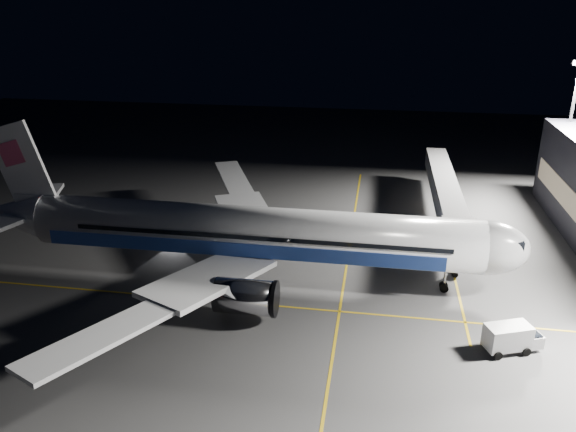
% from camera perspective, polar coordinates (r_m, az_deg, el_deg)
% --- Properties ---
extents(ground, '(200.00, 200.00, 0.00)m').
position_cam_1_polar(ground, '(62.87, -3.47, -6.08)').
color(ground, '#4C4C4F').
rests_on(ground, ground).
extents(guide_line_main, '(0.25, 80.00, 0.01)m').
position_cam_1_polar(guide_line_main, '(61.60, 5.70, -6.77)').
color(guide_line_main, gold).
rests_on(guide_line_main, ground).
extents(guide_line_cross, '(70.00, 0.25, 0.01)m').
position_cam_1_polar(guide_line_cross, '(57.77, -4.79, -8.79)').
color(guide_line_cross, gold).
rests_on(guide_line_cross, ground).
extents(guide_line_side, '(0.25, 40.00, 0.01)m').
position_cam_1_polar(guide_line_side, '(71.10, 16.00, -3.51)').
color(guide_line_side, gold).
rests_on(guide_line_side, ground).
extents(airliner, '(61.48, 54.22, 16.64)m').
position_cam_1_polar(airliner, '(60.88, -4.57, -1.69)').
color(airliner, silver).
rests_on(airliner, ground).
extents(jet_bridge, '(3.60, 34.40, 6.30)m').
position_cam_1_polar(jet_bridge, '(76.87, 15.77, 2.11)').
color(jet_bridge, '#B2B2B7').
rests_on(jet_bridge, ground).
extents(floodlight_mast_north, '(2.40, 0.68, 20.70)m').
position_cam_1_polar(floodlight_mast_north, '(91.91, 26.78, 8.78)').
color(floodlight_mast_north, '#59595E').
rests_on(floodlight_mast_north, ground).
extents(service_truck, '(5.38, 3.68, 2.57)m').
position_cam_1_polar(service_truck, '(53.63, 21.83, -11.35)').
color(service_truck, silver).
rests_on(service_truck, ground).
extents(baggage_tug, '(2.46, 2.16, 1.53)m').
position_cam_1_polar(baggage_tug, '(72.88, -11.48, -1.85)').
color(baggage_tug, black).
rests_on(baggage_tug, ground).
extents(safety_cone_a, '(0.38, 0.38, 0.58)m').
position_cam_1_polar(safety_cone_a, '(67.24, -0.26, -3.83)').
color(safety_cone_a, '#DC5709').
rests_on(safety_cone_a, ground).
extents(safety_cone_b, '(0.36, 0.36, 0.54)m').
position_cam_1_polar(safety_cone_b, '(66.50, -3.42, -4.20)').
color(safety_cone_b, '#DC5709').
rests_on(safety_cone_b, ground).
extents(safety_cone_c, '(0.38, 0.38, 0.57)m').
position_cam_1_polar(safety_cone_c, '(75.03, -0.54, -1.04)').
color(safety_cone_c, '#DC5709').
rests_on(safety_cone_c, ground).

